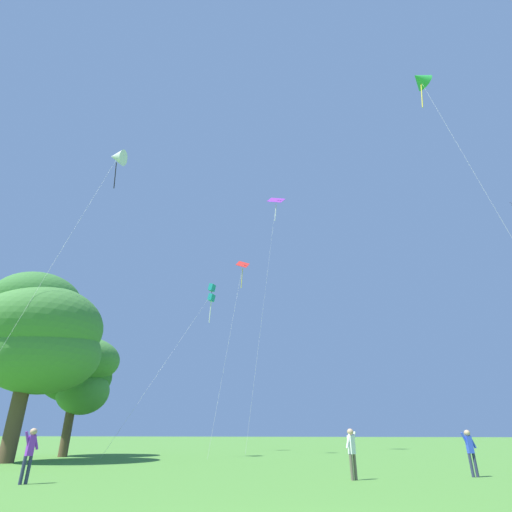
{
  "coord_description": "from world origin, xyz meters",
  "views": [
    {
      "loc": [
        0.41,
        -5.96,
        1.48
      ],
      "look_at": [
        -7.04,
        22.32,
        14.57
      ],
      "focal_mm": 27.86,
      "sensor_mm": 36.0,
      "label": 1
    }
  ],
  "objects_px": {
    "kite_green_small": "(420,80)",
    "person_with_spool": "(30,450)",
    "tree_right_cluster": "(80,373)",
    "kite_red_high": "(241,275)",
    "person_in_blue_jacket": "(470,448)",
    "person_in_red_shirt": "(352,449)",
    "kite_purple_streamer": "(275,209)",
    "kite_teal_box": "(211,294)",
    "kite_blue_delta": "(13,336)",
    "tree_left_oak": "(41,333)",
    "kite_white_distant": "(117,157)"
  },
  "relations": [
    {
      "from": "person_with_spool",
      "to": "kite_white_distant",
      "type": "bearing_deg",
      "value": 122.92
    },
    {
      "from": "kite_white_distant",
      "to": "person_in_blue_jacket",
      "type": "distance_m",
      "value": 29.73
    },
    {
      "from": "person_in_red_shirt",
      "to": "kite_green_small",
      "type": "bearing_deg",
      "value": 54.76
    },
    {
      "from": "kite_blue_delta",
      "to": "person_in_red_shirt",
      "type": "relative_size",
      "value": 7.2
    },
    {
      "from": "kite_green_small",
      "to": "person_in_blue_jacket",
      "type": "bearing_deg",
      "value": -111.79
    },
    {
      "from": "kite_white_distant",
      "to": "kite_blue_delta",
      "type": "height_order",
      "value": "kite_white_distant"
    },
    {
      "from": "tree_left_oak",
      "to": "kite_teal_box",
      "type": "bearing_deg",
      "value": 73.27
    },
    {
      "from": "kite_blue_delta",
      "to": "person_in_red_shirt",
      "type": "xyz_separation_m",
      "value": [
        20.29,
        -4.01,
        -6.08
      ]
    },
    {
      "from": "kite_red_high",
      "to": "kite_blue_delta",
      "type": "height_order",
      "value": "kite_red_high"
    },
    {
      "from": "kite_blue_delta",
      "to": "tree_left_oak",
      "type": "distance_m",
      "value": 2.01
    },
    {
      "from": "kite_white_distant",
      "to": "kite_teal_box",
      "type": "bearing_deg",
      "value": 77.22
    },
    {
      "from": "kite_green_small",
      "to": "person_in_red_shirt",
      "type": "height_order",
      "value": "kite_green_small"
    },
    {
      "from": "person_in_blue_jacket",
      "to": "tree_left_oak",
      "type": "distance_m",
      "value": 23.48
    },
    {
      "from": "person_in_blue_jacket",
      "to": "person_in_red_shirt",
      "type": "bearing_deg",
      "value": -152.67
    },
    {
      "from": "kite_teal_box",
      "to": "kite_green_small",
      "type": "bearing_deg",
      "value": -22.68
    },
    {
      "from": "kite_white_distant",
      "to": "tree_left_oak",
      "type": "distance_m",
      "value": 14.83
    },
    {
      "from": "kite_purple_streamer",
      "to": "kite_teal_box",
      "type": "relative_size",
      "value": 1.7
    },
    {
      "from": "person_with_spool",
      "to": "person_in_red_shirt",
      "type": "distance_m",
      "value": 10.88
    },
    {
      "from": "kite_purple_streamer",
      "to": "kite_teal_box",
      "type": "height_order",
      "value": "kite_purple_streamer"
    },
    {
      "from": "person_in_blue_jacket",
      "to": "kite_green_small",
      "type": "bearing_deg",
      "value": 68.21
    },
    {
      "from": "kite_red_high",
      "to": "person_in_blue_jacket",
      "type": "bearing_deg",
      "value": -44.07
    },
    {
      "from": "kite_white_distant",
      "to": "kite_blue_delta",
      "type": "bearing_deg",
      "value": -149.9
    },
    {
      "from": "kite_white_distant",
      "to": "kite_blue_delta",
      "type": "distance_m",
      "value": 15.23
    },
    {
      "from": "kite_purple_streamer",
      "to": "kite_white_distant",
      "type": "relative_size",
      "value": 1.17
    },
    {
      "from": "kite_white_distant",
      "to": "tree_right_cluster",
      "type": "height_order",
      "value": "kite_white_distant"
    },
    {
      "from": "kite_blue_delta",
      "to": "tree_right_cluster",
      "type": "distance_m",
      "value": 6.55
    },
    {
      "from": "kite_purple_streamer",
      "to": "person_in_blue_jacket",
      "type": "distance_m",
      "value": 32.31
    },
    {
      "from": "kite_teal_box",
      "to": "person_in_blue_jacket",
      "type": "bearing_deg",
      "value": -45.04
    },
    {
      "from": "person_in_blue_jacket",
      "to": "kite_purple_streamer",
      "type": "bearing_deg",
      "value": 120.27
    },
    {
      "from": "kite_green_small",
      "to": "person_with_spool",
      "type": "xyz_separation_m",
      "value": [
        -18.0,
        -15.03,
        -27.71
      ]
    },
    {
      "from": "tree_left_oak",
      "to": "kite_white_distant",
      "type": "bearing_deg",
      "value": 51.23
    },
    {
      "from": "kite_blue_delta",
      "to": "kite_white_distant",
      "type": "bearing_deg",
      "value": 30.1
    },
    {
      "from": "kite_purple_streamer",
      "to": "person_with_spool",
      "type": "height_order",
      "value": "kite_purple_streamer"
    },
    {
      "from": "kite_teal_box",
      "to": "person_in_red_shirt",
      "type": "distance_m",
      "value": 27.66
    },
    {
      "from": "kite_teal_box",
      "to": "tree_right_cluster",
      "type": "distance_m",
      "value": 14.6
    },
    {
      "from": "kite_white_distant",
      "to": "person_with_spool",
      "type": "relative_size",
      "value": 13.69
    },
    {
      "from": "kite_red_high",
      "to": "kite_green_small",
      "type": "relative_size",
      "value": 0.53
    },
    {
      "from": "kite_red_high",
      "to": "kite_blue_delta",
      "type": "bearing_deg",
      "value": -136.64
    },
    {
      "from": "person_with_spool",
      "to": "tree_right_cluster",
      "type": "relative_size",
      "value": 0.2
    },
    {
      "from": "kite_purple_streamer",
      "to": "kite_red_high",
      "type": "bearing_deg",
      "value": -105.46
    },
    {
      "from": "kite_teal_box",
      "to": "tree_left_oak",
      "type": "xyz_separation_m",
      "value": [
        -4.79,
        -15.96,
        -7.37
      ]
    },
    {
      "from": "kite_purple_streamer",
      "to": "person_in_blue_jacket",
      "type": "relative_size",
      "value": 16.41
    },
    {
      "from": "tree_right_cluster",
      "to": "kite_red_high",
      "type": "bearing_deg",
      "value": 21.86
    },
    {
      "from": "person_with_spool",
      "to": "person_in_red_shirt",
      "type": "height_order",
      "value": "person_with_spool"
    },
    {
      "from": "kite_purple_streamer",
      "to": "kite_blue_delta",
      "type": "distance_m",
      "value": 27.96
    },
    {
      "from": "kite_green_small",
      "to": "person_in_blue_jacket",
      "type": "xyz_separation_m",
      "value": [
        -3.56,
        -8.89,
        -27.73
      ]
    },
    {
      "from": "kite_green_small",
      "to": "person_with_spool",
      "type": "distance_m",
      "value": 36.3
    },
    {
      "from": "kite_purple_streamer",
      "to": "kite_blue_delta",
      "type": "relative_size",
      "value": 2.23
    },
    {
      "from": "kite_blue_delta",
      "to": "tree_right_cluster",
      "type": "bearing_deg",
      "value": 87.1
    },
    {
      "from": "kite_red_high",
      "to": "kite_blue_delta",
      "type": "xyz_separation_m",
      "value": [
        -11.51,
        -10.87,
        -7.03
      ]
    }
  ]
}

